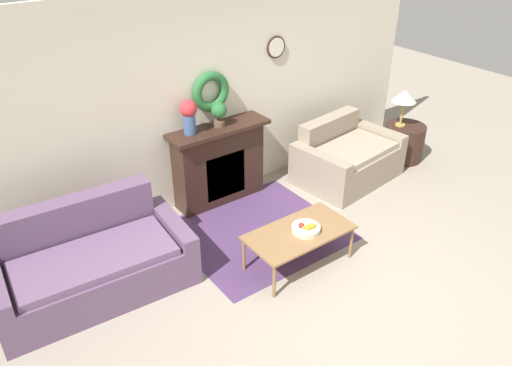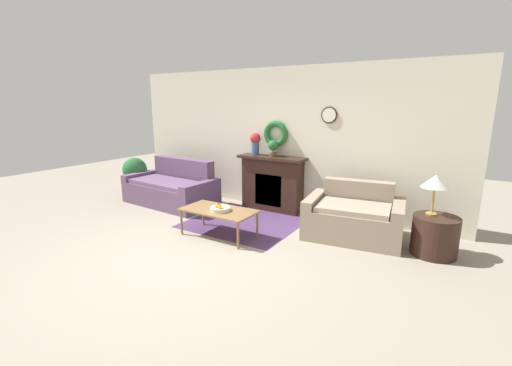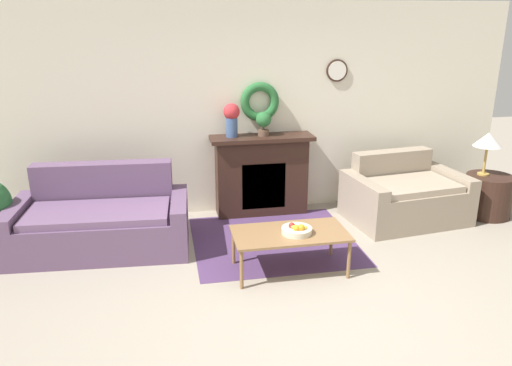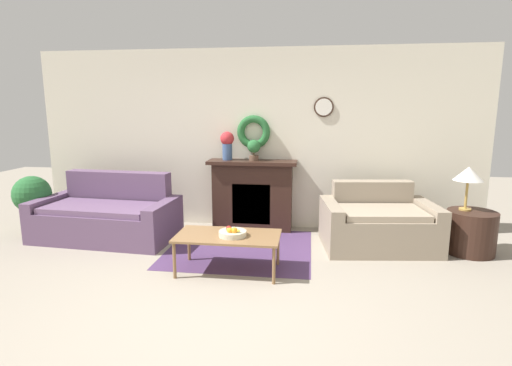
{
  "view_description": "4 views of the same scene",
  "coord_description": "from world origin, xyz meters",
  "px_view_note": "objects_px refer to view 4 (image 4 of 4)",
  "views": [
    {
      "loc": [
        -2.98,
        -2.31,
        3.56
      ],
      "look_at": [
        -0.17,
        1.53,
        0.78
      ],
      "focal_mm": 35.0,
      "sensor_mm": 36.0,
      "label": 1
    },
    {
      "loc": [
        3.09,
        -3.11,
        2.03
      ],
      "look_at": [
        0.15,
        1.7,
        0.72
      ],
      "focal_mm": 24.0,
      "sensor_mm": 36.0,
      "label": 2
    },
    {
      "loc": [
        -1.25,
        -3.55,
        2.49
      ],
      "look_at": [
        -0.25,
        1.7,
        0.71
      ],
      "focal_mm": 35.0,
      "sensor_mm": 36.0,
      "label": 3
    },
    {
      "loc": [
        0.84,
        -3.28,
        1.83
      ],
      "look_at": [
        0.17,
        1.65,
        0.89
      ],
      "focal_mm": 28.0,
      "sensor_mm": 36.0,
      "label": 4
    }
  ],
  "objects_px": {
    "fruit_bowl": "(233,233)",
    "couch_left": "(108,216)",
    "vase_on_mantel_left": "(227,144)",
    "potted_plant_on_mantel": "(254,148)",
    "side_table_by_loveseat": "(471,232)",
    "table_lamp": "(468,175)",
    "potted_plant_floor_by_couch": "(32,196)",
    "fireplace": "(253,195)",
    "loveseat_right": "(378,224)",
    "coffee_table": "(228,238)"
  },
  "relations": [
    {
      "from": "vase_on_mantel_left",
      "to": "couch_left",
      "type": "bearing_deg",
      "value": -156.16
    },
    {
      "from": "loveseat_right",
      "to": "table_lamp",
      "type": "height_order",
      "value": "table_lamp"
    },
    {
      "from": "couch_left",
      "to": "table_lamp",
      "type": "bearing_deg",
      "value": 4.88
    },
    {
      "from": "fruit_bowl",
      "to": "couch_left",
      "type": "bearing_deg",
      "value": 153.65
    },
    {
      "from": "couch_left",
      "to": "coffee_table",
      "type": "xyz_separation_m",
      "value": [
        1.94,
        -0.95,
        0.08
      ]
    },
    {
      "from": "couch_left",
      "to": "vase_on_mantel_left",
      "type": "height_order",
      "value": "vase_on_mantel_left"
    },
    {
      "from": "potted_plant_on_mantel",
      "to": "couch_left",
      "type": "bearing_deg",
      "value": -161.1
    },
    {
      "from": "potted_plant_on_mantel",
      "to": "potted_plant_floor_by_couch",
      "type": "xyz_separation_m",
      "value": [
        -3.18,
        -0.63,
        -0.69
      ]
    },
    {
      "from": "side_table_by_loveseat",
      "to": "vase_on_mantel_left",
      "type": "xyz_separation_m",
      "value": [
        -3.28,
        0.67,
        1.03
      ]
    },
    {
      "from": "table_lamp",
      "to": "vase_on_mantel_left",
      "type": "height_order",
      "value": "vase_on_mantel_left"
    },
    {
      "from": "loveseat_right",
      "to": "fireplace",
      "type": "bearing_deg",
      "value": 154.97
    },
    {
      "from": "loveseat_right",
      "to": "table_lamp",
      "type": "distance_m",
      "value": 1.27
    },
    {
      "from": "fireplace",
      "to": "coffee_table",
      "type": "relative_size",
      "value": 1.14
    },
    {
      "from": "fireplace",
      "to": "loveseat_right",
      "type": "relative_size",
      "value": 0.86
    },
    {
      "from": "fireplace",
      "to": "couch_left",
      "type": "relative_size",
      "value": 0.67
    },
    {
      "from": "loveseat_right",
      "to": "vase_on_mantel_left",
      "type": "bearing_deg",
      "value": 157.87
    },
    {
      "from": "fireplace",
      "to": "fruit_bowl",
      "type": "distance_m",
      "value": 1.69
    },
    {
      "from": "loveseat_right",
      "to": "side_table_by_loveseat",
      "type": "distance_m",
      "value": 1.14
    },
    {
      "from": "loveseat_right",
      "to": "coffee_table",
      "type": "distance_m",
      "value": 2.1
    },
    {
      "from": "couch_left",
      "to": "loveseat_right",
      "type": "xyz_separation_m",
      "value": [
        3.74,
        0.13,
        -0.0
      ]
    },
    {
      "from": "fireplace",
      "to": "side_table_by_loveseat",
      "type": "height_order",
      "value": "fireplace"
    },
    {
      "from": "couch_left",
      "to": "fruit_bowl",
      "type": "height_order",
      "value": "couch_left"
    },
    {
      "from": "couch_left",
      "to": "potted_plant_floor_by_couch",
      "type": "relative_size",
      "value": 2.32
    },
    {
      "from": "vase_on_mantel_left",
      "to": "potted_plant_floor_by_couch",
      "type": "distance_m",
      "value": 2.95
    },
    {
      "from": "fruit_bowl",
      "to": "side_table_by_loveseat",
      "type": "distance_m",
      "value": 3.06
    },
    {
      "from": "couch_left",
      "to": "loveseat_right",
      "type": "distance_m",
      "value": 3.74
    },
    {
      "from": "loveseat_right",
      "to": "side_table_by_loveseat",
      "type": "bearing_deg",
      "value": -11.74
    },
    {
      "from": "couch_left",
      "to": "fruit_bowl",
      "type": "bearing_deg",
      "value": -22.66
    },
    {
      "from": "fruit_bowl",
      "to": "fireplace",
      "type": "bearing_deg",
      "value": 90.68
    },
    {
      "from": "loveseat_right",
      "to": "side_table_by_loveseat",
      "type": "height_order",
      "value": "loveseat_right"
    },
    {
      "from": "potted_plant_on_mantel",
      "to": "side_table_by_loveseat",
      "type": "bearing_deg",
      "value": -12.66
    },
    {
      "from": "table_lamp",
      "to": "fireplace",
      "type": "bearing_deg",
      "value": 167.99
    },
    {
      "from": "vase_on_mantel_left",
      "to": "loveseat_right",
      "type": "bearing_deg",
      "value": -14.98
    },
    {
      "from": "couch_left",
      "to": "loveseat_right",
      "type": "relative_size",
      "value": 1.29
    },
    {
      "from": "table_lamp",
      "to": "vase_on_mantel_left",
      "type": "bearing_deg",
      "value": 169.3
    },
    {
      "from": "loveseat_right",
      "to": "potted_plant_floor_by_couch",
      "type": "bearing_deg",
      "value": 173.78
    },
    {
      "from": "coffee_table",
      "to": "vase_on_mantel_left",
      "type": "distance_m",
      "value": 1.92
    },
    {
      "from": "table_lamp",
      "to": "potted_plant_floor_by_couch",
      "type": "xyz_separation_m",
      "value": [
        -5.98,
        -0.05,
        -0.45
      ]
    },
    {
      "from": "couch_left",
      "to": "vase_on_mantel_left",
      "type": "relative_size",
      "value": 4.67
    },
    {
      "from": "fruit_bowl",
      "to": "vase_on_mantel_left",
      "type": "bearing_deg",
      "value": 103.36
    },
    {
      "from": "loveseat_right",
      "to": "fruit_bowl",
      "type": "bearing_deg",
      "value": -154.4
    },
    {
      "from": "vase_on_mantel_left",
      "to": "potted_plant_on_mantel",
      "type": "xyz_separation_m",
      "value": [
        0.41,
        -0.02,
        -0.06
      ]
    },
    {
      "from": "coffee_table",
      "to": "vase_on_mantel_left",
      "type": "xyz_separation_m",
      "value": [
        -0.34,
        1.65,
        0.91
      ]
    },
    {
      "from": "side_table_by_loveseat",
      "to": "fruit_bowl",
      "type": "bearing_deg",
      "value": -160.31
    },
    {
      "from": "coffee_table",
      "to": "fruit_bowl",
      "type": "relative_size",
      "value": 3.77
    },
    {
      "from": "fireplace",
      "to": "coffee_table",
      "type": "distance_m",
      "value": 1.65
    },
    {
      "from": "fireplace",
      "to": "loveseat_right",
      "type": "height_order",
      "value": "fireplace"
    },
    {
      "from": "fireplace",
      "to": "potted_plant_on_mantel",
      "type": "height_order",
      "value": "potted_plant_on_mantel"
    },
    {
      "from": "table_lamp",
      "to": "vase_on_mantel_left",
      "type": "xyz_separation_m",
      "value": [
        -3.21,
        0.61,
        0.3
      ]
    },
    {
      "from": "side_table_by_loveseat",
      "to": "vase_on_mantel_left",
      "type": "distance_m",
      "value": 3.5
    }
  ]
}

